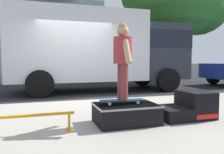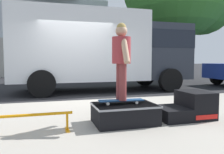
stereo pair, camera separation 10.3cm
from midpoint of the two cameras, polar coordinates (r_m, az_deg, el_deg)
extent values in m
plane|color=black|center=(6.84, -7.01, -5.99)|extent=(140.00, 140.00, 0.00)
cube|color=#A8A093|center=(3.97, 0.07, -12.54)|extent=(50.00, 5.00, 0.12)
cube|color=black|center=(3.97, 3.89, -9.14)|extent=(1.04, 0.73, 0.33)
cube|color=gray|center=(3.94, 3.90, -6.98)|extent=(1.06, 0.75, 0.03)
cube|color=black|center=(4.37, 15.24, -8.78)|extent=(0.50, 0.67, 0.23)
cube|color=black|center=(4.62, 20.66, -6.45)|extent=(0.50, 0.67, 0.50)
cube|color=red|center=(4.39, 23.29, -9.20)|extent=(0.44, 0.01, 0.08)
cylinder|color=orange|center=(3.61, -19.41, -8.99)|extent=(1.29, 0.04, 0.04)
cylinder|color=orange|center=(3.65, -10.34, -10.88)|extent=(0.04, 0.04, 0.27)
cube|color=orange|center=(3.69, -10.31, -12.84)|extent=(0.06, 0.28, 0.01)
cube|color=navy|center=(3.95, 3.06, -5.84)|extent=(0.79, 0.26, 0.02)
cylinder|color=silver|center=(4.11, 6.12, -5.95)|extent=(0.05, 0.03, 0.05)
cylinder|color=silver|center=(3.94, 6.93, -6.39)|extent=(0.05, 0.03, 0.05)
cylinder|color=silver|center=(3.99, -0.76, -6.24)|extent=(0.05, 0.03, 0.05)
cylinder|color=silver|center=(3.81, -0.24, -6.71)|extent=(0.05, 0.03, 0.05)
cylinder|color=brown|center=(3.98, 2.70, -1.12)|extent=(0.13, 0.13, 0.62)
cylinder|color=brown|center=(3.83, 3.47, -1.33)|extent=(0.13, 0.13, 0.62)
cylinder|color=#A53338|center=(3.90, 3.11, 6.67)|extent=(0.32, 0.32, 0.45)
cylinder|color=tan|center=(4.08, 2.18, 6.38)|extent=(0.10, 0.28, 0.43)
cylinder|color=tan|center=(3.71, 4.13, 6.60)|extent=(0.10, 0.28, 0.43)
sphere|color=tan|center=(3.92, 3.13, 11.41)|extent=(0.20, 0.20, 0.20)
sphere|color=tan|center=(3.93, 3.13, 12.21)|extent=(0.16, 0.16, 0.16)
cube|color=white|center=(8.96, -7.84, 7.62)|extent=(5.00, 2.35, 2.60)
cube|color=#282D38|center=(10.05, 12.14, 6.04)|extent=(1.90, 2.16, 2.20)
cube|color=black|center=(10.08, 12.18, 8.80)|extent=(1.92, 2.19, 0.70)
cylinder|color=black|center=(11.05, 8.46, 0.20)|extent=(0.90, 0.28, 0.90)
cylinder|color=black|center=(8.98, 14.72, -0.79)|extent=(0.90, 0.28, 0.90)
cylinder|color=black|center=(10.05, -16.65, -0.31)|extent=(0.90, 0.28, 0.90)
cylinder|color=black|center=(7.71, -16.79, -1.61)|extent=(0.90, 0.28, 0.90)
cylinder|color=black|center=(12.76, 24.96, -0.02)|extent=(0.72, 0.24, 0.72)
cylinder|color=brown|center=(14.36, 15.66, 6.33)|extent=(0.56, 0.56, 3.58)
sphere|color=#387A2D|center=(15.77, 21.56, 17.24)|extent=(4.14, 4.14, 4.14)
cube|color=silver|center=(21.83, -15.17, 8.72)|extent=(9.00, 7.50, 6.00)
cube|color=#B2ADA3|center=(17.76, -14.84, 4.64)|extent=(9.00, 0.50, 2.80)
camera|label=1|loc=(0.05, -89.41, 0.04)|focal=36.56mm
camera|label=2|loc=(0.05, 90.59, -0.04)|focal=36.56mm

